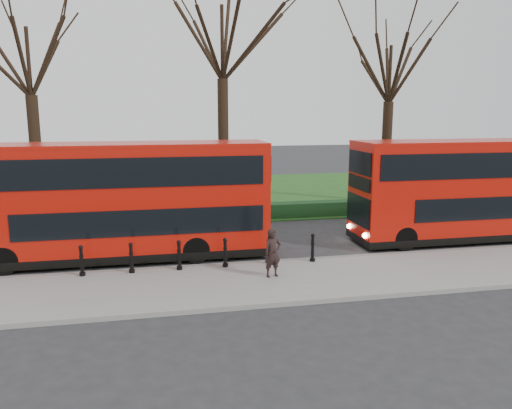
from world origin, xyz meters
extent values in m
plane|color=#28282B|center=(0.00, 0.00, 0.00)|extent=(120.00, 120.00, 0.00)
cube|color=gray|center=(0.00, -3.00, 0.07)|extent=(60.00, 4.00, 0.15)
cube|color=slate|center=(0.00, -1.00, 0.07)|extent=(60.00, 0.25, 0.16)
cube|color=#1A4A18|center=(0.00, 15.00, 0.03)|extent=(60.00, 18.00, 0.06)
cube|color=black|center=(0.00, 6.80, 0.40)|extent=(60.00, 0.90, 0.80)
cube|color=yellow|center=(0.00, -0.70, 0.01)|extent=(60.00, 0.10, 0.01)
cube|color=yellow|center=(0.00, -0.50, 0.01)|extent=(60.00, 0.10, 0.01)
cylinder|color=black|center=(-8.00, 10.00, 3.20)|extent=(0.60, 0.60, 6.39)
cylinder|color=black|center=(2.00, 10.00, 3.67)|extent=(0.60, 0.60, 7.33)
cylinder|color=black|center=(12.00, 10.00, 3.06)|extent=(0.60, 0.60, 6.13)
cylinder|color=black|center=(-4.41, -1.35, 0.65)|extent=(0.15, 0.15, 1.00)
cylinder|color=black|center=(-2.80, -1.35, 0.65)|extent=(0.15, 0.15, 1.00)
cylinder|color=black|center=(-1.18, -1.35, 0.65)|extent=(0.15, 0.15, 1.00)
cylinder|color=black|center=(0.44, -1.35, 0.65)|extent=(0.15, 0.15, 1.00)
cylinder|color=black|center=(2.05, -1.35, 0.65)|extent=(0.15, 0.15, 1.00)
cylinder|color=black|center=(3.67, -1.35, 0.65)|extent=(0.15, 0.15, 1.00)
cube|color=#B31107|center=(-3.21, 0.89, 2.39)|extent=(11.06, 2.51, 4.07)
cube|color=black|center=(-3.21, 0.89, 0.30)|extent=(11.08, 2.53, 0.30)
cube|color=black|center=(-2.41, -0.37, 1.66)|extent=(8.85, 0.04, 0.95)
cube|color=black|center=(-3.21, -0.37, 3.47)|extent=(10.45, 0.04, 1.06)
cylinder|color=black|center=(-7.13, -0.21, 0.50)|extent=(1.01, 0.30, 1.01)
cylinder|color=black|center=(-7.13, 2.00, 0.50)|extent=(1.01, 0.30, 1.01)
cylinder|color=black|center=(-0.50, -0.21, 0.50)|extent=(1.01, 0.30, 1.01)
cylinder|color=black|center=(-0.50, 2.00, 0.50)|extent=(1.01, 0.30, 1.01)
cube|color=#B31107|center=(11.82, 0.86, 2.35)|extent=(10.88, 2.47, 4.01)
cube|color=black|center=(11.82, 0.86, 0.30)|extent=(10.90, 2.49, 0.30)
cube|color=black|center=(12.61, -0.38, 1.63)|extent=(8.70, 0.04, 0.94)
cube|color=black|center=(11.82, -0.38, 3.41)|extent=(10.29, 0.04, 1.04)
cube|color=black|center=(6.36, 0.86, 2.67)|extent=(0.06, 2.18, 0.54)
cylinder|color=black|center=(7.96, -0.22, 0.49)|extent=(0.99, 0.30, 0.99)
cylinder|color=black|center=(7.96, 1.95, 0.49)|extent=(0.99, 0.30, 0.99)
cylinder|color=black|center=(14.49, 1.95, 0.49)|extent=(0.99, 0.30, 0.99)
imported|color=black|center=(1.83, -2.71, 0.96)|extent=(0.67, 0.52, 1.62)
camera|label=1|loc=(-1.93, -18.21, 5.62)|focal=35.00mm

